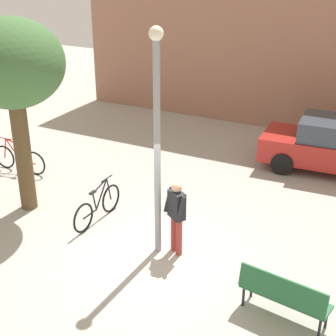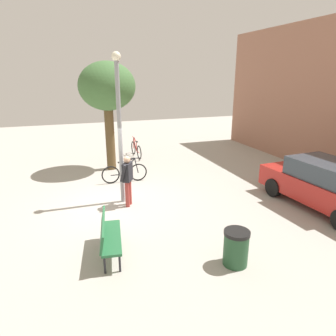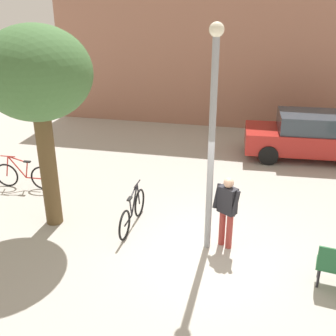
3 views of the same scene
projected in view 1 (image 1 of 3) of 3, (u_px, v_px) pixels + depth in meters
ground_plane at (156, 254)px, 10.91m from camera, size 36.00×36.00×0.00m
building_facade at (290, 33)px, 17.63m from camera, size 15.22×2.00×6.39m
lamppost at (157, 131)px, 9.93m from camera, size 0.28×0.28×4.76m
person_by_lamppost at (176, 213)px, 10.59m from camera, size 0.62×0.51×1.67m
park_bench at (284, 294)px, 8.83m from camera, size 1.65×0.71×0.92m
plaza_tree at (12, 67)px, 11.36m from camera, size 2.40×2.40×4.66m
bicycle_black at (98, 207)px, 12.04m from camera, size 0.11×1.81×0.97m
bicycle_red at (19, 159)px, 14.64m from camera, size 1.81×0.12×0.97m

